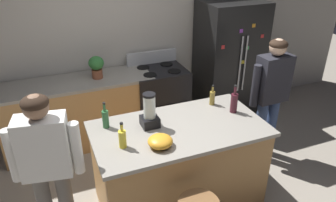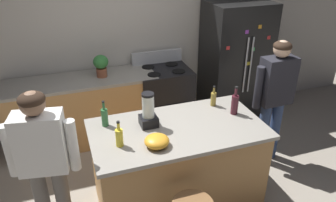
{
  "view_description": "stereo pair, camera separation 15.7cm",
  "coord_description": "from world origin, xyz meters",
  "px_view_note": "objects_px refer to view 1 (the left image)",
  "views": [
    {
      "loc": [
        -1.14,
        -2.52,
        2.66
      ],
      "look_at": [
        0.0,
        0.3,
        1.09
      ],
      "focal_mm": 34.83,
      "sensor_mm": 36.0,
      "label": 1
    },
    {
      "loc": [
        -0.99,
        -2.57,
        2.66
      ],
      "look_at": [
        0.0,
        0.3,
        1.09
      ],
      "focal_mm": 34.83,
      "sensor_mm": 36.0,
      "label": 2
    }
  ],
  "objects_px": {
    "person_by_island_left": "(47,163)",
    "potted_plant": "(96,66)",
    "bottle_wine": "(234,102)",
    "person_by_sink_right": "(271,90)",
    "kitchen_island": "(179,165)",
    "bottle_vinegar": "(212,97)",
    "bottle_olive_oil": "(105,118)",
    "blender_appliance": "(150,113)",
    "refrigerator": "(228,62)",
    "stove_range": "(159,98)",
    "bottle_soda": "(122,138)",
    "mixing_bowl": "(160,141)"
  },
  "relations": [
    {
      "from": "blender_appliance",
      "to": "bottle_olive_oil",
      "type": "relative_size",
      "value": 1.29
    },
    {
      "from": "person_by_sink_right",
      "to": "blender_appliance",
      "type": "bearing_deg",
      "value": -173.2
    },
    {
      "from": "person_by_sink_right",
      "to": "bottle_wine",
      "type": "bearing_deg",
      "value": -159.62
    },
    {
      "from": "refrigerator",
      "to": "bottle_wine",
      "type": "height_order",
      "value": "refrigerator"
    },
    {
      "from": "bottle_olive_oil",
      "to": "bottle_soda",
      "type": "xyz_separation_m",
      "value": [
        0.07,
        -0.39,
        -0.01
      ]
    },
    {
      "from": "potted_plant",
      "to": "bottle_vinegar",
      "type": "height_order",
      "value": "potted_plant"
    },
    {
      "from": "refrigerator",
      "to": "kitchen_island",
      "type": "bearing_deg",
      "value": -134.75
    },
    {
      "from": "refrigerator",
      "to": "bottle_wine",
      "type": "relative_size",
      "value": 5.75
    },
    {
      "from": "bottle_vinegar",
      "to": "kitchen_island",
      "type": "bearing_deg",
      "value": -150.01
    },
    {
      "from": "bottle_wine",
      "to": "person_by_sink_right",
      "type": "bearing_deg",
      "value": 20.38
    },
    {
      "from": "stove_range",
      "to": "bottle_soda",
      "type": "bearing_deg",
      "value": -120.24
    },
    {
      "from": "blender_appliance",
      "to": "bottle_soda",
      "type": "distance_m",
      "value": 0.43
    },
    {
      "from": "bottle_olive_oil",
      "to": "person_by_island_left",
      "type": "bearing_deg",
      "value": -144.66
    },
    {
      "from": "kitchen_island",
      "to": "mixing_bowl",
      "type": "relative_size",
      "value": 7.58
    },
    {
      "from": "potted_plant",
      "to": "bottle_vinegar",
      "type": "bearing_deg",
      "value": -49.8
    },
    {
      "from": "person_by_island_left",
      "to": "blender_appliance",
      "type": "height_order",
      "value": "person_by_island_left"
    },
    {
      "from": "potted_plant",
      "to": "bottle_vinegar",
      "type": "xyz_separation_m",
      "value": [
        1.05,
        -1.24,
        -0.09
      ]
    },
    {
      "from": "potted_plant",
      "to": "mixing_bowl",
      "type": "distance_m",
      "value": 1.8
    },
    {
      "from": "bottle_vinegar",
      "to": "bottle_wine",
      "type": "xyz_separation_m",
      "value": [
        0.13,
        -0.24,
        0.03
      ]
    },
    {
      "from": "person_by_island_left",
      "to": "bottle_olive_oil",
      "type": "distance_m",
      "value": 0.72
    },
    {
      "from": "person_by_sink_right",
      "to": "bottle_soda",
      "type": "height_order",
      "value": "person_by_sink_right"
    },
    {
      "from": "stove_range",
      "to": "person_by_sink_right",
      "type": "height_order",
      "value": "person_by_sink_right"
    },
    {
      "from": "kitchen_island",
      "to": "bottle_vinegar",
      "type": "relative_size",
      "value": 7.36
    },
    {
      "from": "kitchen_island",
      "to": "mixing_bowl",
      "type": "height_order",
      "value": "mixing_bowl"
    },
    {
      "from": "blender_appliance",
      "to": "bottle_vinegar",
      "type": "distance_m",
      "value": 0.82
    },
    {
      "from": "person_by_sink_right",
      "to": "blender_appliance",
      "type": "height_order",
      "value": "person_by_sink_right"
    },
    {
      "from": "refrigerator",
      "to": "mixing_bowl",
      "type": "relative_size",
      "value": 7.92
    },
    {
      "from": "refrigerator",
      "to": "person_by_sink_right",
      "type": "bearing_deg",
      "value": -95.63
    },
    {
      "from": "person_by_island_left",
      "to": "refrigerator",
      "type": "bearing_deg",
      "value": 30.85
    },
    {
      "from": "kitchen_island",
      "to": "bottle_wine",
      "type": "height_order",
      "value": "bottle_wine"
    },
    {
      "from": "bottle_wine",
      "to": "bottle_soda",
      "type": "relative_size",
      "value": 1.23
    },
    {
      "from": "person_by_island_left",
      "to": "potted_plant",
      "type": "relative_size",
      "value": 5.32
    },
    {
      "from": "bottle_soda",
      "to": "mixing_bowl",
      "type": "bearing_deg",
      "value": -19.66
    },
    {
      "from": "person_by_sink_right",
      "to": "potted_plant",
      "type": "relative_size",
      "value": 5.34
    },
    {
      "from": "person_by_sink_right",
      "to": "bottle_wine",
      "type": "relative_size",
      "value": 5.07
    },
    {
      "from": "person_by_island_left",
      "to": "person_by_sink_right",
      "type": "xyz_separation_m",
      "value": [
        2.63,
        0.47,
        -0.0
      ]
    },
    {
      "from": "person_by_island_left",
      "to": "bottle_olive_oil",
      "type": "bearing_deg",
      "value": 35.34
    },
    {
      "from": "kitchen_island",
      "to": "refrigerator",
      "type": "relative_size",
      "value": 0.96
    },
    {
      "from": "kitchen_island",
      "to": "person_by_island_left",
      "type": "xyz_separation_m",
      "value": [
        -1.26,
        -0.14,
        0.5
      ]
    },
    {
      "from": "kitchen_island",
      "to": "person_by_sink_right",
      "type": "distance_m",
      "value": 1.5
    },
    {
      "from": "person_by_island_left",
      "to": "bottle_soda",
      "type": "bearing_deg",
      "value": 1.92
    },
    {
      "from": "person_by_sink_right",
      "to": "stove_range",
      "type": "bearing_deg",
      "value": 130.57
    },
    {
      "from": "bottle_olive_oil",
      "to": "potted_plant",
      "type": "bearing_deg",
      "value": 82.58
    },
    {
      "from": "person_by_island_left",
      "to": "bottle_vinegar",
      "type": "height_order",
      "value": "person_by_island_left"
    },
    {
      "from": "bottle_wine",
      "to": "refrigerator",
      "type": "bearing_deg",
      "value": 60.19
    },
    {
      "from": "bottle_soda",
      "to": "mixing_bowl",
      "type": "relative_size",
      "value": 1.12
    },
    {
      "from": "stove_range",
      "to": "bottle_olive_oil",
      "type": "bearing_deg",
      "value": -129.32
    },
    {
      "from": "bottle_soda",
      "to": "blender_appliance",
      "type": "bearing_deg",
      "value": 36.35
    },
    {
      "from": "person_by_island_left",
      "to": "bottle_wine",
      "type": "bearing_deg",
      "value": 6.2
    },
    {
      "from": "person_by_sink_right",
      "to": "potted_plant",
      "type": "distance_m",
      "value": 2.25
    }
  ]
}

